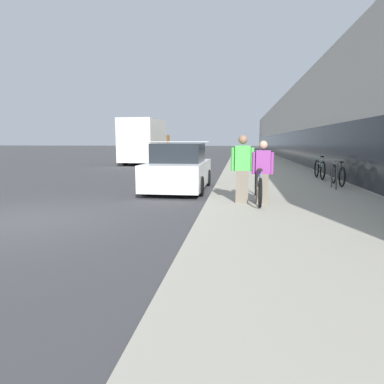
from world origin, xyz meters
TOP-DOWN VIEW (x-y plane):
  - ground_plane at (0.00, 0.00)m, footprint 220.00×220.00m
  - sidewalk_slab at (5.91, 21.00)m, footprint 4.70×70.00m
  - storefront_facade at (13.29, 29.00)m, footprint 10.01×70.00m
  - tandem_bicycle at (4.88, 2.50)m, footprint 0.52×2.57m
  - person_rider at (4.96, 2.17)m, footprint 0.53×0.21m
  - person_bystander at (4.47, 2.23)m, footprint 0.57×0.22m
  - bike_rack_hoop at (7.46, 5.23)m, footprint 0.05×0.60m
  - cruiser_bike_nearest at (7.81, 6.11)m, footprint 0.52×1.72m
  - cruiser_bike_middle at (7.68, 8.27)m, footprint 0.52×1.82m
  - parked_sedan_curbside at (2.39, 4.91)m, footprint 1.91×4.04m
  - moving_truck at (-2.35, 17.96)m, footprint 2.37×6.58m

SIDE VIEW (x-z plane):
  - ground_plane at x=0.00m, z-range 0.00..0.00m
  - sidewalk_slab at x=5.91m, z-range 0.00..0.10m
  - cruiser_bike_nearest at x=7.81m, z-range 0.04..0.90m
  - tandem_bicycle at x=4.88m, z-range 0.04..0.92m
  - cruiser_bike_middle at x=7.68m, z-range 0.03..0.98m
  - bike_rack_hoop at x=7.46m, z-range 0.19..1.04m
  - parked_sedan_curbside at x=2.39m, z-range -0.11..1.52m
  - person_rider at x=4.96m, z-range 0.11..1.65m
  - person_bystander at x=4.47m, z-range 0.11..1.79m
  - moving_truck at x=-2.35m, z-range 0.01..3.13m
  - storefront_facade at x=13.29m, z-range -0.01..5.76m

